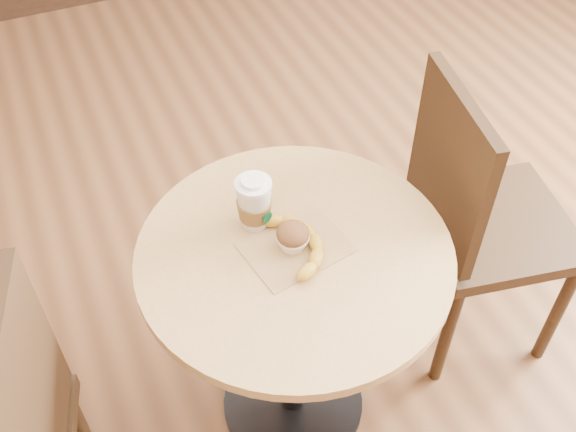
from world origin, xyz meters
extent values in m
plane|color=brown|center=(0.00, 0.00, 0.00)|extent=(7.00, 7.00, 0.00)
cylinder|color=black|center=(-0.01, 0.09, 0.01)|extent=(0.44, 0.44, 0.02)
cylinder|color=black|center=(-0.01, 0.09, 0.38)|extent=(0.07, 0.07, 0.72)
cylinder|color=tan|center=(-0.01, 0.09, 0.73)|extent=(0.77, 0.77, 0.03)
cube|color=#312011|center=(-0.66, -0.09, 0.77)|extent=(0.14, 0.41, 0.46)
cube|color=#312011|center=(0.68, 0.14, 0.49)|extent=(0.51, 0.51, 0.04)
cylinder|color=#312011|center=(0.82, -0.07, 0.24)|extent=(0.04, 0.04, 0.49)
cylinder|color=#312011|center=(0.89, 0.29, 0.24)|extent=(0.04, 0.04, 0.49)
cylinder|color=#312011|center=(0.46, -0.01, 0.24)|extent=(0.04, 0.04, 0.49)
cylinder|color=#312011|center=(0.53, 0.36, 0.24)|extent=(0.04, 0.04, 0.49)
cube|color=#312011|center=(0.48, 0.18, 0.76)|extent=(0.11, 0.41, 0.46)
cube|color=tan|center=(0.00, 0.09, 0.75)|extent=(0.27, 0.22, 0.00)
cylinder|color=white|center=(-0.06, 0.21, 0.88)|extent=(0.09, 0.09, 0.01)
cylinder|color=white|center=(-0.06, 0.21, 0.89)|extent=(0.06, 0.06, 0.01)
cylinder|color=#064324|center=(-0.05, 0.17, 0.80)|extent=(0.03, 0.01, 0.03)
ellipsoid|color=brown|center=(-0.01, 0.10, 0.80)|extent=(0.08, 0.08, 0.05)
ellipsoid|color=beige|center=(-0.01, 0.10, 0.82)|extent=(0.03, 0.03, 0.02)
camera|label=1|loc=(-0.44, -0.87, 1.97)|focal=42.00mm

